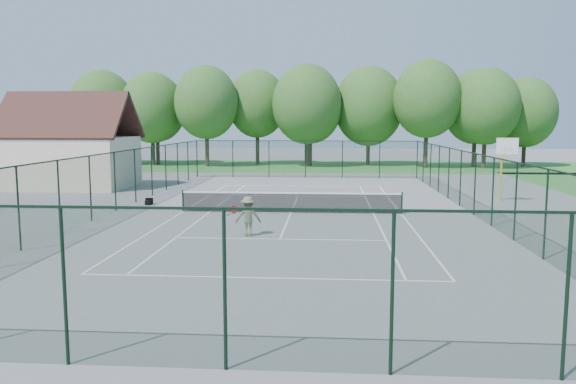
# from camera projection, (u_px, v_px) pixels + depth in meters

# --- Properties ---
(ground) EXTENTS (140.00, 140.00, 0.00)m
(ground) POSITION_uv_depth(u_px,v_px,m) (291.00, 213.00, 28.15)
(ground) COLOR gray
(ground) RESTS_ON ground
(grass_far) EXTENTS (80.00, 16.00, 0.01)m
(grass_far) POSITION_uv_depth(u_px,v_px,m) (310.00, 166.00, 57.84)
(grass_far) COLOR #3F8836
(grass_far) RESTS_ON ground
(court_lines) EXTENTS (11.05, 23.85, 0.01)m
(court_lines) POSITION_uv_depth(u_px,v_px,m) (291.00, 213.00, 28.15)
(court_lines) COLOR white
(court_lines) RESTS_ON ground
(tennis_net) EXTENTS (11.08, 0.08, 1.10)m
(tennis_net) POSITION_uv_depth(u_px,v_px,m) (291.00, 201.00, 28.08)
(tennis_net) COLOR black
(tennis_net) RESTS_ON ground
(fence_enclosure) EXTENTS (18.05, 36.05, 3.02)m
(fence_enclosure) POSITION_uv_depth(u_px,v_px,m) (291.00, 182.00, 27.96)
(fence_enclosure) COLOR #1A3720
(fence_enclosure) RESTS_ON ground
(utility_building) EXTENTS (8.60, 6.27, 6.63)m
(utility_building) POSITION_uv_depth(u_px,v_px,m) (70.00, 142.00, 38.79)
(utility_building) COLOR beige
(utility_building) RESTS_ON ground
(tree_line_far) EXTENTS (39.40, 6.40, 9.70)m
(tree_line_far) POSITION_uv_depth(u_px,v_px,m) (310.00, 107.00, 57.10)
(tree_line_far) COLOR #3E2920
(tree_line_far) RESTS_ON ground
(basketball_goal) EXTENTS (1.20, 1.43, 3.65)m
(basketball_goal) POSITION_uv_depth(u_px,v_px,m) (505.00, 157.00, 31.66)
(basketball_goal) COLOR yellow
(basketball_goal) RESTS_ON ground
(sports_bag_a) EXTENTS (0.49, 0.38, 0.34)m
(sports_bag_a) POSITION_uv_depth(u_px,v_px,m) (149.00, 201.00, 31.09)
(sports_bag_a) COLOR black
(sports_bag_a) RESTS_ON ground
(sports_bag_b) EXTENTS (0.37, 0.29, 0.26)m
(sports_bag_b) POSITION_uv_depth(u_px,v_px,m) (148.00, 203.00, 30.74)
(sports_bag_b) COLOR black
(sports_bag_b) RESTS_ON ground
(tennis_player) EXTENTS (1.95, 0.95, 1.59)m
(tennis_player) POSITION_uv_depth(u_px,v_px,m) (248.00, 216.00, 22.34)
(tennis_player) COLOR #5C6346
(tennis_player) RESTS_ON ground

